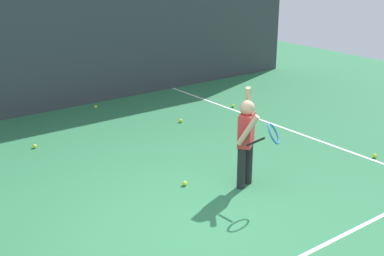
% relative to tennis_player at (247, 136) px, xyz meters
% --- Properties ---
extents(ground_plane, '(20.00, 20.00, 0.00)m').
position_rel_tennis_player_xyz_m(ground_plane, '(-1.22, -0.42, -0.73)').
color(ground_plane, '#2D7247').
extents(court_line_sideline, '(0.05, 9.00, 0.00)m').
position_rel_tennis_player_xyz_m(court_line_sideline, '(2.17, 0.58, -0.72)').
color(court_line_sideline, white).
rests_on(court_line_sideline, ground).
extents(back_fence_windscreen, '(13.53, 0.08, 3.83)m').
position_rel_tennis_player_xyz_m(back_fence_windscreen, '(-1.22, 4.87, 1.19)').
color(back_fence_windscreen, '#383D42').
rests_on(back_fence_windscreen, ground).
extents(fence_post_1, '(0.09, 0.09, 3.98)m').
position_rel_tennis_player_xyz_m(fence_post_1, '(-1.22, 4.93, 1.26)').
color(fence_post_1, slate).
rests_on(fence_post_1, ground).
extents(tennis_player, '(0.49, 0.85, 1.35)m').
position_rel_tennis_player_xyz_m(tennis_player, '(0.00, 0.00, 0.00)').
color(tennis_player, '#232326').
rests_on(tennis_player, ground).
extents(tennis_ball_1, '(0.07, 0.07, 0.07)m').
position_rel_tennis_player_xyz_m(tennis_ball_1, '(0.02, 4.47, -0.69)').
color(tennis_ball_1, '#CCE033').
rests_on(tennis_ball_1, ground).
extents(tennis_ball_2, '(0.07, 0.07, 0.07)m').
position_rel_tennis_player_xyz_m(tennis_ball_2, '(2.26, -0.47, -0.69)').
color(tennis_ball_2, '#CCE033').
rests_on(tennis_ball_2, ground).
extents(tennis_ball_4, '(0.07, 0.07, 0.07)m').
position_rel_tennis_player_xyz_m(tennis_ball_4, '(-0.66, 0.50, -0.69)').
color(tennis_ball_4, '#CCE033').
rests_on(tennis_ball_4, ground).
extents(tennis_ball_5, '(0.07, 0.07, 0.07)m').
position_rel_tennis_player_xyz_m(tennis_ball_5, '(-1.78, 3.08, -0.69)').
color(tennis_ball_5, '#CCE033').
rests_on(tennis_ball_5, ground).
extents(tennis_ball_6, '(0.07, 0.07, 0.07)m').
position_rel_tennis_player_xyz_m(tennis_ball_6, '(2.28, 2.85, -0.69)').
color(tennis_ball_6, '#CCE033').
rests_on(tennis_ball_6, ground).
extents(tennis_ball_8, '(0.07, 0.07, 0.07)m').
position_rel_tennis_player_xyz_m(tennis_ball_8, '(0.87, 2.71, -0.69)').
color(tennis_ball_8, '#CCE033').
rests_on(tennis_ball_8, ground).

